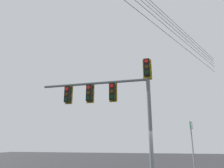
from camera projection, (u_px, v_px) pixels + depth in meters
The scene contains 3 objects.
signal_mast_assembly at pixel (118, 94), 10.98m from camera, with size 0.97×6.28×6.20m.
route_sign_primary at pixel (193, 146), 10.88m from camera, with size 0.26×0.19×3.07m.
overhead_wire_span at pixel (154, 12), 12.79m from camera, with size 20.64×12.24×1.53m.
Camera 1 is at (-10.27, 0.81, 1.99)m, focal length 33.13 mm.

